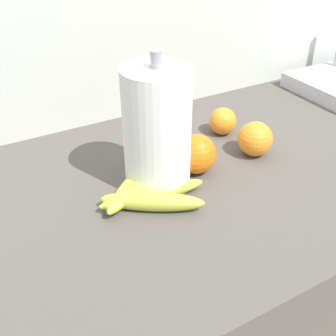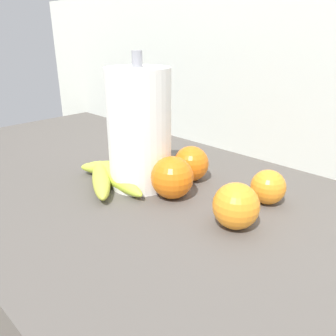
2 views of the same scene
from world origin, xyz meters
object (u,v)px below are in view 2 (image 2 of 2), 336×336
at_px(banana_bunch, 116,174).
at_px(orange_back_left, 268,187).
at_px(orange_right, 191,164).
at_px(paper_towel_roll, 139,129).
at_px(orange_back_right, 236,206).
at_px(orange_front, 172,177).

bearing_deg(banana_bunch, orange_back_left, 26.75).
height_order(banana_bunch, orange_right, orange_right).
bearing_deg(orange_right, orange_back_left, 6.36).
bearing_deg(orange_right, paper_towel_roll, -124.83).
height_order(banana_bunch, orange_back_right, orange_back_right).
bearing_deg(orange_back_left, banana_bunch, -153.25).
bearing_deg(orange_back_right, paper_towel_roll, 178.76).
relative_size(orange_front, paper_towel_roll, 0.31).
distance_m(banana_bunch, orange_back_right, 0.29).
xyz_separation_m(banana_bunch, orange_right, (0.11, 0.12, 0.02)).
bearing_deg(paper_towel_roll, orange_front, 0.73).
xyz_separation_m(orange_back_left, paper_towel_roll, (-0.24, -0.11, 0.09)).
xyz_separation_m(orange_right, orange_front, (0.03, -0.09, 0.00)).
bearing_deg(paper_towel_roll, banana_bunch, -144.05).
xyz_separation_m(banana_bunch, orange_back_left, (0.28, 0.14, 0.01)).
bearing_deg(orange_front, orange_back_left, 36.66).
xyz_separation_m(orange_front, paper_towel_roll, (-0.09, -0.00, 0.08)).
height_order(orange_right, paper_towel_roll, paper_towel_roll).
distance_m(banana_bunch, orange_front, 0.14).
bearing_deg(orange_back_right, orange_right, 151.92).
bearing_deg(orange_front, banana_bunch, -166.18).
bearing_deg(paper_towel_roll, orange_back_left, 24.83).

